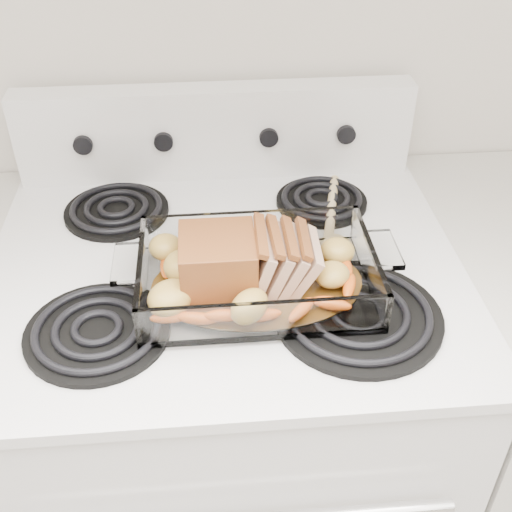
{
  "coord_description": "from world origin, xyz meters",
  "views": [
    {
      "loc": [
        -0.02,
        0.81,
        1.58
      ],
      "look_at": [
        0.05,
        1.59,
        0.99
      ],
      "focal_mm": 45.0,
      "sensor_mm": 36.0,
      "label": 1
    }
  ],
  "objects": [
    {
      "name": "electric_range",
      "position": [
        0.0,
        1.66,
        0.48
      ],
      "size": [
        0.78,
        0.7,
        1.12
      ],
      "color": "white",
      "rests_on": "ground"
    },
    {
      "name": "roast_vegetables",
      "position": [
        0.04,
        1.6,
        0.97
      ],
      "size": [
        0.36,
        0.2,
        0.04
      ],
      "rotation": [
        0.0,
        0.0,
        0.07
      ],
      "color": "#DC551C",
      "rests_on": "baking_dish"
    },
    {
      "name": "wooden_spoon",
      "position": [
        0.19,
        1.72,
        0.95
      ],
      "size": [
        0.08,
        0.26,
        0.02
      ],
      "rotation": [
        0.0,
        0.0,
        -0.24
      ],
      "color": "#ECC78B",
      "rests_on": "electric_range"
    },
    {
      "name": "baking_dish",
      "position": [
        0.05,
        1.57,
        0.96
      ],
      "size": [
        0.35,
        0.23,
        0.07
      ],
      "rotation": [
        0.0,
        0.0,
        0.0
      ],
      "color": "white",
      "rests_on": "electric_range"
    },
    {
      "name": "pork_roast",
      "position": [
        0.02,
        1.57,
        1.0
      ],
      "size": [
        0.21,
        0.11,
        0.09
      ],
      "rotation": [
        0.0,
        0.0,
        -0.24
      ],
      "color": "brown",
      "rests_on": "baking_dish"
    }
  ]
}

